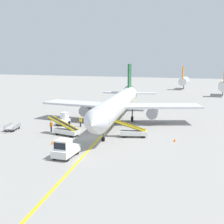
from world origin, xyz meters
TOP-DOWN VIEW (x-y plane):
  - ground_plane at (0.00, 0.00)m, footprint 300.00×300.00m
  - taxi_line_yellow at (0.28, 5.00)m, footprint 13.59×78.94m
  - airliner at (0.19, 10.56)m, footprint 28.21×35.24m
  - pushback_tug at (0.75, -8.96)m, footprint 2.04×3.67m
  - baggage_tug_near_wing at (-8.00, 5.63)m, footprint 1.76×2.61m
  - belt_loader_forward_hold at (-4.06, -0.33)m, footprint 5.14×2.07m
  - belt_loader_aft_hold at (5.26, 2.25)m, footprint 5.15×2.71m
  - baggage_cart_loaded at (-13.50, -0.64)m, footprint 2.26×3.83m
  - ground_crew_marshaller at (-7.19, 0.56)m, footprint 0.36×0.24m
  - ground_crew_wing_walker at (-4.60, 5.25)m, footprint 0.36×0.24m
  - safety_cone_nose_left at (-1.79, 12.24)m, footprint 0.36×0.36m
  - safety_cone_nose_right at (-3.45, -5.02)m, footprint 0.36×0.36m
  - safety_cone_wingtip_left at (-9.83, 9.68)m, footprint 0.36×0.36m
  - safety_cone_wingtip_right at (11.26, 1.95)m, footprint 0.36×0.36m
  - distant_aircraft_far_left at (3.17, 76.87)m, footprint 3.00×10.10m
  - distant_aircraft_mid_left at (17.29, 59.57)m, footprint 3.00×10.10m

SIDE VIEW (x-z plane):
  - ground_plane at x=0.00m, z-range 0.00..0.00m
  - taxi_line_yellow at x=0.28m, z-range 0.00..0.01m
  - safety_cone_nose_left at x=-1.79m, z-range 0.00..0.44m
  - safety_cone_nose_right at x=-3.45m, z-range 0.00..0.44m
  - safety_cone_wingtip_left at x=-9.83m, z-range 0.00..0.44m
  - safety_cone_wingtip_right at x=11.26m, z-range 0.00..0.44m
  - baggage_cart_loaded at x=-13.50m, z-range 0.00..0.94m
  - belt_loader_forward_hold at x=-4.06m, z-range -0.52..2.07m
  - belt_loader_aft_hold at x=5.26m, z-range -0.52..2.07m
  - ground_crew_marshaller at x=-7.19m, z-range 0.06..1.76m
  - ground_crew_wing_walker at x=-4.60m, z-range 0.06..1.76m
  - baggage_tug_near_wing at x=-8.00m, z-range -0.12..1.98m
  - pushback_tug at x=0.75m, z-range -0.11..2.09m
  - distant_aircraft_far_left at x=3.17m, z-range -1.18..7.62m
  - distant_aircraft_mid_left at x=17.29m, z-range -1.18..7.62m
  - airliner at x=0.19m, z-range -1.63..8.47m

